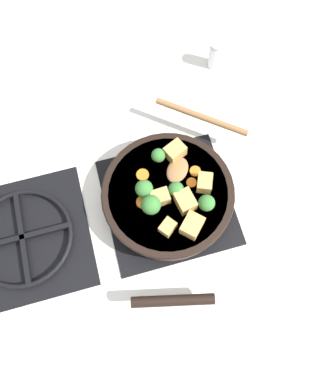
# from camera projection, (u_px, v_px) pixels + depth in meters

# --- Properties ---
(ground_plane) EXTENTS (2.40, 2.40, 0.00)m
(ground_plane) POSITION_uv_depth(u_px,v_px,m) (168.00, 202.00, 0.94)
(ground_plane) COLOR white
(front_burner_grate) EXTENTS (0.31, 0.31, 0.03)m
(front_burner_grate) POSITION_uv_depth(u_px,v_px,m) (168.00, 200.00, 0.93)
(front_burner_grate) COLOR black
(front_burner_grate) RESTS_ON ground_plane
(rear_burner_grate) EXTENTS (0.31, 0.31, 0.03)m
(rear_burner_grate) POSITION_uv_depth(u_px,v_px,m) (24.00, 238.00, 0.90)
(rear_burner_grate) COLOR black
(rear_burner_grate) RESTS_ON ground_plane
(skillet_pan) EXTENTS (0.43, 0.31, 0.05)m
(skillet_pan) POSITION_uv_depth(u_px,v_px,m) (168.00, 196.00, 0.89)
(skillet_pan) COLOR black
(skillet_pan) RESTS_ON front_burner_grate
(wooden_spoon) EXTENTS (0.25, 0.24, 0.02)m
(wooden_spoon) POSITION_uv_depth(u_px,v_px,m) (192.00, 139.00, 0.91)
(wooden_spoon) COLOR olive
(wooden_spoon) RESTS_ON skillet_pan
(tofu_cube_center_large) EXTENTS (0.06, 0.06, 0.04)m
(tofu_cube_center_large) POSITION_uv_depth(u_px,v_px,m) (192.00, 226.00, 0.82)
(tofu_cube_center_large) COLOR tan
(tofu_cube_center_large) RESTS_ON skillet_pan
(tofu_cube_near_handle) EXTENTS (0.05, 0.05, 0.04)m
(tofu_cube_near_handle) POSITION_uv_depth(u_px,v_px,m) (185.00, 201.00, 0.84)
(tofu_cube_near_handle) COLOR tan
(tofu_cube_near_handle) RESTS_ON skillet_pan
(tofu_cube_east_chunk) EXTENTS (0.03, 0.04, 0.03)m
(tofu_cube_east_chunk) POSITION_uv_depth(u_px,v_px,m) (160.00, 197.00, 0.85)
(tofu_cube_east_chunk) COLOR tan
(tofu_cube_east_chunk) RESTS_ON skillet_pan
(tofu_cube_west_chunk) EXTENTS (0.05, 0.05, 0.03)m
(tofu_cube_west_chunk) POSITION_uv_depth(u_px,v_px,m) (205.00, 183.00, 0.86)
(tofu_cube_west_chunk) COLOR tan
(tofu_cube_west_chunk) RESTS_ON skillet_pan
(tofu_cube_back_piece) EXTENTS (0.05, 0.06, 0.04)m
(tofu_cube_back_piece) POSITION_uv_depth(u_px,v_px,m) (175.00, 151.00, 0.89)
(tofu_cube_back_piece) COLOR tan
(tofu_cube_back_piece) RESTS_ON skillet_pan
(tofu_cube_front_piece) EXTENTS (0.04, 0.05, 0.03)m
(tofu_cube_front_piece) POSITION_uv_depth(u_px,v_px,m) (168.00, 227.00, 0.83)
(tofu_cube_front_piece) COLOR tan
(tofu_cube_front_piece) RESTS_ON skillet_pan
(broccoli_floret_near_spoon) EXTENTS (0.03, 0.03, 0.04)m
(broccoli_floret_near_spoon) POSITION_uv_depth(u_px,v_px,m) (160.00, 155.00, 0.88)
(broccoli_floret_near_spoon) COLOR #709956
(broccoli_floret_near_spoon) RESTS_ON skillet_pan
(broccoli_floret_center_top) EXTENTS (0.04, 0.04, 0.05)m
(broccoli_floret_center_top) POSITION_uv_depth(u_px,v_px,m) (144.00, 189.00, 0.85)
(broccoli_floret_center_top) COLOR #709956
(broccoli_floret_center_top) RESTS_ON skillet_pan
(broccoli_floret_east_rim) EXTENTS (0.04, 0.04, 0.04)m
(broccoli_floret_east_rim) POSITION_uv_depth(u_px,v_px,m) (176.00, 189.00, 0.85)
(broccoli_floret_east_rim) COLOR #709956
(broccoli_floret_east_rim) RESTS_ON skillet_pan
(broccoli_floret_west_rim) EXTENTS (0.05, 0.05, 0.05)m
(broccoli_floret_west_rim) POSITION_uv_depth(u_px,v_px,m) (151.00, 205.00, 0.83)
(broccoli_floret_west_rim) COLOR #709956
(broccoli_floret_west_rim) RESTS_ON skillet_pan
(broccoli_floret_north_edge) EXTENTS (0.04, 0.04, 0.05)m
(broccoli_floret_north_edge) POSITION_uv_depth(u_px,v_px,m) (207.00, 203.00, 0.83)
(broccoli_floret_north_edge) COLOR #709956
(broccoli_floret_north_edge) RESTS_ON skillet_pan
(carrot_slice_orange_thin) EXTENTS (0.03, 0.03, 0.01)m
(carrot_slice_orange_thin) POSITION_uv_depth(u_px,v_px,m) (143.00, 175.00, 0.88)
(carrot_slice_orange_thin) COLOR orange
(carrot_slice_orange_thin) RESTS_ON skillet_pan
(carrot_slice_near_center) EXTENTS (0.03, 0.03, 0.01)m
(carrot_slice_near_center) POSITION_uv_depth(u_px,v_px,m) (143.00, 202.00, 0.86)
(carrot_slice_near_center) COLOR orange
(carrot_slice_near_center) RESTS_ON skillet_pan
(carrot_slice_edge_slice) EXTENTS (0.03, 0.03, 0.01)m
(carrot_slice_edge_slice) POSITION_uv_depth(u_px,v_px,m) (195.00, 171.00, 0.89)
(carrot_slice_edge_slice) COLOR orange
(carrot_slice_edge_slice) RESTS_ON skillet_pan
(carrot_slice_under_broccoli) EXTENTS (0.02, 0.02, 0.01)m
(carrot_slice_under_broccoli) POSITION_uv_depth(u_px,v_px,m) (191.00, 183.00, 0.88)
(carrot_slice_under_broccoli) COLOR orange
(carrot_slice_under_broccoli) RESTS_ON skillet_pan
(salt_shaker) EXTENTS (0.04, 0.04, 0.09)m
(salt_shaker) POSITION_uv_depth(u_px,v_px,m) (215.00, 55.00, 1.04)
(salt_shaker) COLOR white
(salt_shaker) RESTS_ON ground_plane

